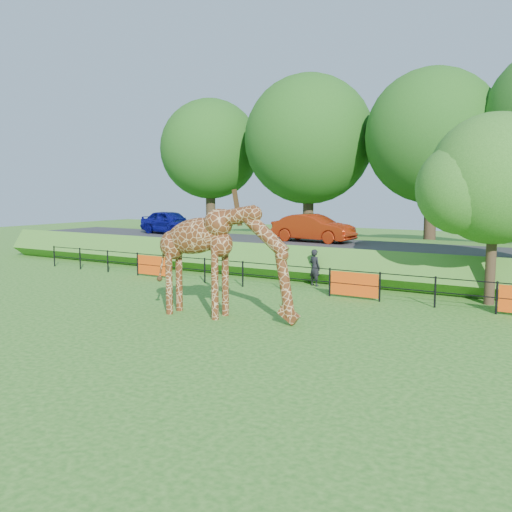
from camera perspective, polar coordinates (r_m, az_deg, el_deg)
The scene contains 10 objects.
ground at distance 16.70m, azimuth -10.77°, elevation -7.65°, with size 90.00×90.00×0.00m, color #246419.
giraffe at distance 18.08m, azimuth -3.19°, elevation -0.56°, with size 5.10×0.94×3.64m, color #582A12, non-canonical shape.
perimeter_fence at distance 22.98m, azimuth 2.84°, elevation -2.19°, with size 28.07×0.10×1.10m, color black, non-canonical shape.
embankment at distance 29.69m, azimuth 9.90°, elevation -0.06°, with size 40.00×9.00×1.30m, color #246419.
road at distance 28.24m, azimuth 8.79°, elevation 1.06°, with size 40.00×5.00×0.12m, color #29292B.
car_blue at distance 34.61m, azimuth -8.61°, elevation 3.37°, with size 1.67×4.14×1.41m, color #121395.
car_red at distance 29.19m, azimuth 5.76°, elevation 2.80°, with size 1.49×4.27×1.41m, color #A8270C.
visitor at distance 24.34m, azimuth 5.89°, elevation -1.16°, with size 0.57×0.37×1.57m, color black.
tree_east at distance 21.75m, azimuth 23.02°, elevation 6.65°, with size 5.40×4.71×6.76m.
bg_tree_line at distance 35.19m, azimuth 17.11°, elevation 11.47°, with size 37.30×8.80×11.82m.
Camera 1 is at (11.03, -11.85, 4.12)m, focal length 40.00 mm.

